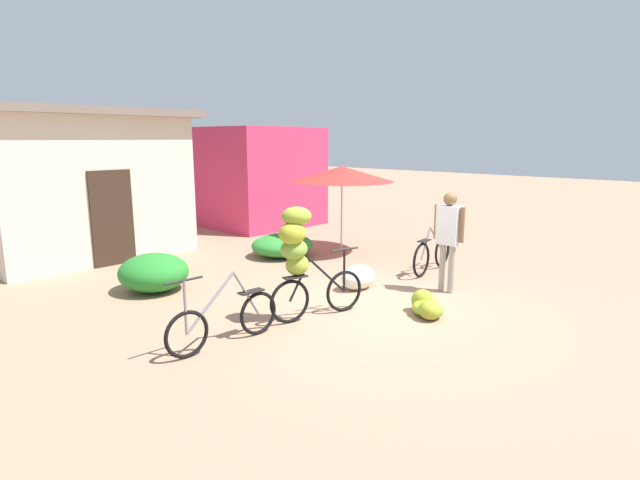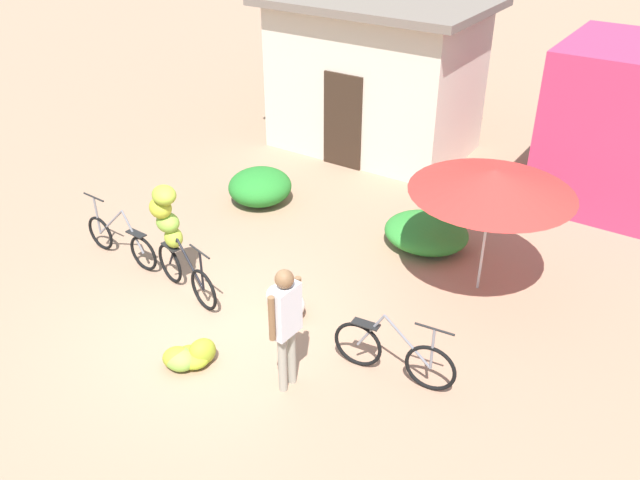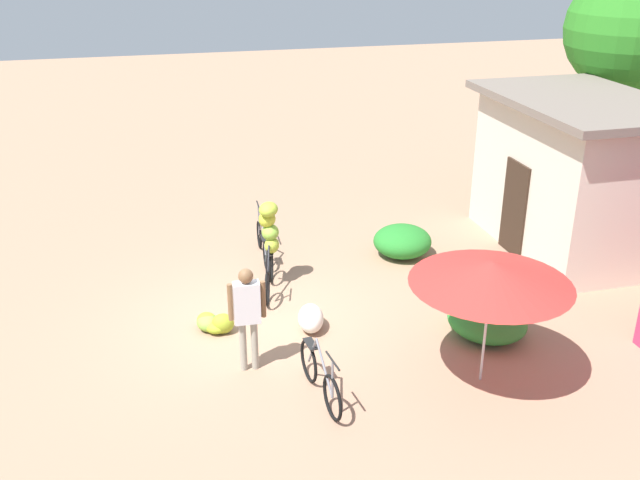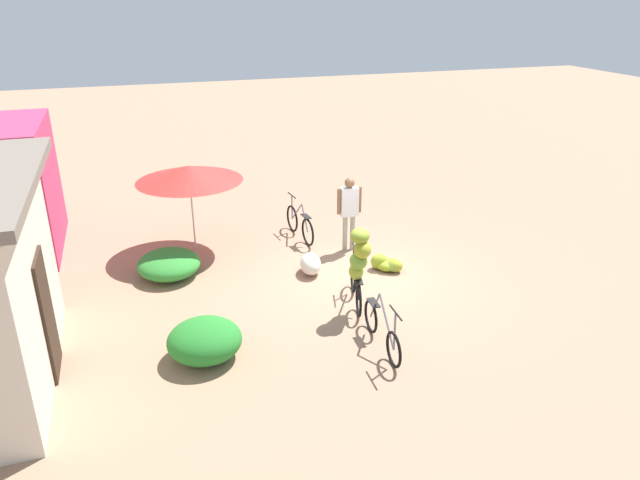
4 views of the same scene
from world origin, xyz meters
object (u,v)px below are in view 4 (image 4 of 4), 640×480
object	(u,v)px
bicycle_near_pile	(359,261)
bicycle_center_loaded	(300,224)
market_umbrella	(189,173)
produce_sack	(311,264)
person_vendor	(349,206)
bicycle_leftmost	(382,330)
banana_pile_on_ground	(388,264)

from	to	relation	value
bicycle_near_pile	bicycle_center_loaded	xyz separation A→B (m)	(3.77, 0.03, -0.66)
market_umbrella	bicycle_center_loaded	distance (m)	2.92
produce_sack	person_vendor	size ratio (longest dim) A/B	0.40
market_umbrella	produce_sack	bearing A→B (deg)	-134.06
bicycle_near_pile	bicycle_center_loaded	size ratio (longest dim) A/B	1.02
market_umbrella	bicycle_center_loaded	bearing A→B (deg)	-93.48
market_umbrella	bicycle_near_pile	world-z (taller)	market_umbrella
market_umbrella	bicycle_leftmost	distance (m)	5.98
bicycle_leftmost	bicycle_center_loaded	size ratio (longest dim) A/B	1.02
bicycle_near_pile	bicycle_center_loaded	world-z (taller)	bicycle_near_pile
banana_pile_on_ground	produce_sack	world-z (taller)	produce_sack
market_umbrella	produce_sack	size ratio (longest dim) A/B	3.42
market_umbrella	bicycle_center_loaded	xyz separation A→B (m)	(-0.15, -2.52, -1.47)
banana_pile_on_ground	person_vendor	distance (m)	1.66
bicycle_near_pile	bicycle_center_loaded	bearing A→B (deg)	0.40
bicycle_near_pile	person_vendor	xyz separation A→B (m)	(2.74, -0.86, 0.05)
bicycle_center_loaded	market_umbrella	bearing A→B (deg)	86.52
produce_sack	person_vendor	bearing A→B (deg)	-52.73
bicycle_near_pile	bicycle_center_loaded	distance (m)	3.83
bicycle_near_pile	produce_sack	distance (m)	2.02
produce_sack	banana_pile_on_ground	bearing A→B (deg)	-103.19
bicycle_near_pile	person_vendor	world-z (taller)	person_vendor
bicycle_leftmost	person_vendor	distance (m)	4.23
market_umbrella	banana_pile_on_ground	xyz separation A→B (m)	(-2.49, -3.81, -1.69)
bicycle_near_pile	person_vendor	size ratio (longest dim) A/B	0.97
market_umbrella	bicycle_leftmost	world-z (taller)	market_umbrella
market_umbrella	bicycle_leftmost	bearing A→B (deg)	-154.85
produce_sack	bicycle_near_pile	bearing A→B (deg)	-168.66
bicycle_near_pile	banana_pile_on_ground	xyz separation A→B (m)	(1.43, -1.27, -0.88)
banana_pile_on_ground	produce_sack	size ratio (longest dim) A/B	1.01
market_umbrella	bicycle_center_loaded	world-z (taller)	market_umbrella
banana_pile_on_ground	produce_sack	xyz separation A→B (m)	(0.38, 1.63, 0.07)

